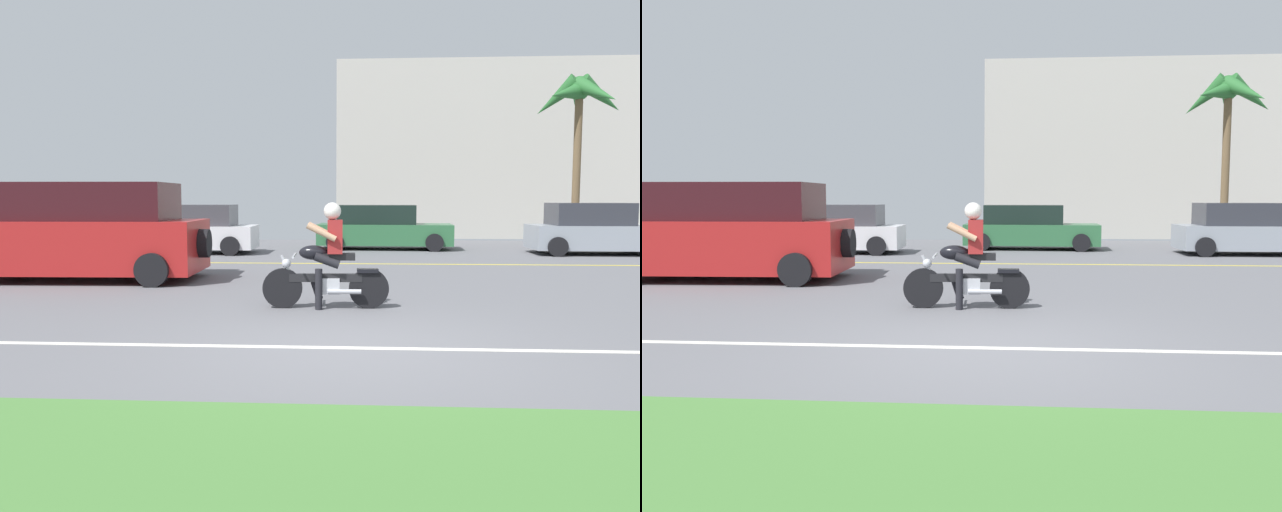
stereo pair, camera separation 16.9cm
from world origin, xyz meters
The scene contains 11 objects.
ground centered at (0.00, 3.00, -0.02)m, with size 56.00×30.00×0.04m, color slate.
lane_line_near centered at (0.00, -0.09, 0.00)m, with size 50.40×0.12×0.01m, color silver.
lane_line_far centered at (0.00, 8.94, 0.00)m, with size 50.40×0.12×0.01m, color yellow.
motorcyclist centered at (-0.40, 2.45, 0.67)m, with size 1.91×0.62×1.59m.
suv_nearby centered at (-5.49, 5.49, 0.95)m, with size 5.02×2.39×1.96m.
parked_car_0 centered at (-9.73, 12.17, 0.78)m, with size 3.88×1.96×1.70m.
parked_car_1 centered at (-5.08, 11.76, 0.69)m, with size 4.24×1.85×1.46m.
parked_car_2 centered at (0.80, 13.61, 0.67)m, with size 4.36×1.97×1.43m.
parked_car_3 centered at (6.98, 12.16, 0.71)m, with size 3.80×2.01×1.51m.
palm_tree_0 centered at (7.47, 15.33, 4.88)m, with size 3.14×3.27×5.86m.
building_far centered at (5.33, 21.00, 3.61)m, with size 12.45×4.00×7.22m, color #BCB7AD.
Camera 1 is at (0.11, -6.98, 1.66)m, focal length 35.56 mm.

